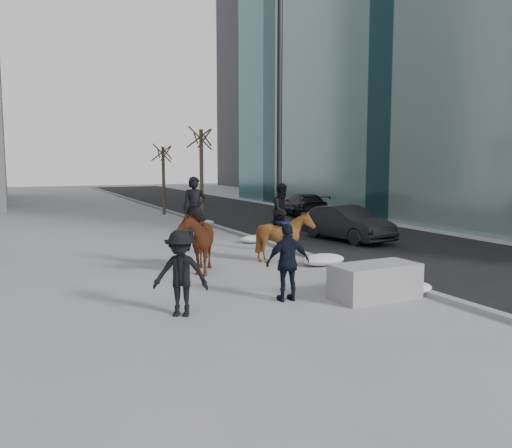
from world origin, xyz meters
name	(u,v)px	position (x,y,z in m)	size (l,w,h in m)	color
ground	(276,290)	(0.00, 0.00, 0.00)	(120.00, 120.00, 0.00)	gray
road	(314,229)	(7.00, 10.00, 0.01)	(8.00, 90.00, 0.01)	black
curb	(235,232)	(3.00, 10.00, 0.06)	(0.25, 90.00, 0.12)	gray
planter	(375,281)	(1.70, -1.64, 0.40)	(2.00, 1.00, 0.80)	gray
car_near	(347,223)	(6.22, 6.22, 0.69)	(1.45, 4.16, 1.37)	black
car_far	(303,205)	(9.29, 15.17, 0.65)	(1.83, 4.50, 1.31)	black
tree_near	(202,173)	(2.40, 12.60, 2.55)	(1.20, 1.20, 5.10)	#332A1E
tree_far	(164,177)	(2.40, 19.46, 2.18)	(1.20, 1.20, 4.36)	#34271E
mounted_left	(196,237)	(-1.05, 2.97, 1.00)	(1.64, 2.29, 2.70)	#4F1F0F
mounted_right	(284,231)	(1.81, 3.07, 0.98)	(1.51, 1.64, 2.45)	#532A10
feeder	(288,262)	(-0.22, -1.00, 0.88)	(1.06, 0.90, 1.75)	black
camera_crew	(181,273)	(-2.74, -1.15, 0.89)	(1.31, 1.14, 1.75)	black
lamppost	(281,105)	(2.60, 4.88, 4.99)	(0.25, 1.49, 9.09)	black
snow_piles	(287,249)	(2.70, 4.57, 0.16)	(1.38, 15.67, 0.35)	silver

